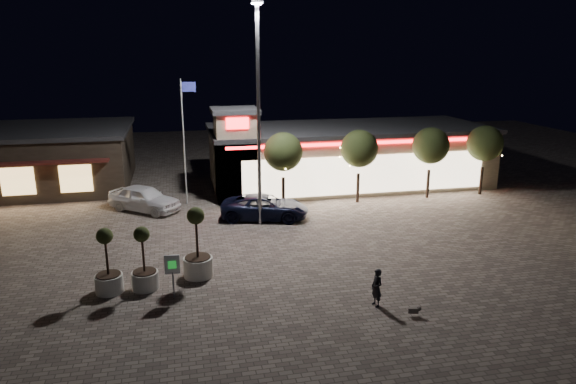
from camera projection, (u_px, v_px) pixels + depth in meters
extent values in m
plane|color=#73665D|center=(245.00, 287.00, 21.65)|extent=(90.00, 90.00, 0.00)
cube|color=tan|center=(348.00, 157.00, 38.25)|extent=(20.00, 8.00, 4.00)
cube|color=#262628|center=(349.00, 128.00, 37.68)|extent=(20.40, 8.40, 0.30)
cube|color=beige|center=(367.00, 174.00, 34.55)|extent=(17.00, 0.12, 2.60)
cube|color=#FF141A|center=(369.00, 143.00, 33.94)|extent=(19.00, 0.10, 0.18)
cube|color=tan|center=(236.00, 157.00, 33.67)|extent=(2.60, 2.60, 5.80)
cube|color=#262628|center=(235.00, 110.00, 32.85)|extent=(3.00, 3.00, 0.30)
cube|color=#FF141A|center=(237.00, 123.00, 31.76)|extent=(1.40, 0.10, 0.70)
cube|color=#382D23|center=(14.00, 160.00, 37.04)|extent=(16.00, 10.00, 4.00)
cube|color=#262628|center=(10.00, 131.00, 36.47)|extent=(16.40, 10.40, 0.30)
cube|color=#FFC972|center=(18.00, 181.00, 32.70)|extent=(2.00, 0.12, 1.80)
cube|color=#FFC972|center=(76.00, 179.00, 33.43)|extent=(2.00, 0.12, 1.80)
cylinder|color=gray|center=(259.00, 120.00, 28.00)|extent=(0.20, 0.20, 12.00)
cube|color=white|center=(257.00, 3.00, 26.40)|extent=(0.45, 0.30, 0.08)
cylinder|color=white|center=(184.00, 143.00, 32.41)|extent=(0.10, 0.10, 8.00)
cube|color=navy|center=(188.00, 87.00, 31.57)|extent=(0.90, 0.04, 0.60)
cylinder|color=#332319|center=(283.00, 192.00, 32.58)|extent=(0.20, 0.20, 1.92)
sphere|color=#2D3819|center=(283.00, 152.00, 31.88)|extent=(2.42, 2.42, 2.42)
cylinder|color=#332319|center=(358.00, 188.00, 33.61)|extent=(0.20, 0.20, 1.92)
sphere|color=#2D3819|center=(359.00, 149.00, 32.92)|extent=(2.42, 2.42, 2.42)
cylinder|color=#332319|center=(428.00, 184.00, 34.65)|extent=(0.20, 0.20, 1.92)
sphere|color=#2D3819|center=(431.00, 146.00, 33.95)|extent=(2.42, 2.42, 2.42)
cylinder|color=#332319|center=(481.00, 181.00, 35.48)|extent=(0.20, 0.20, 1.92)
sphere|color=#2D3819|center=(485.00, 143.00, 34.78)|extent=(2.42, 2.42, 2.42)
imported|color=black|center=(265.00, 207.00, 30.37)|extent=(5.57, 3.59, 1.43)
imported|color=white|center=(144.00, 198.00, 31.83)|extent=(4.87, 4.42, 1.61)
imported|color=black|center=(377.00, 288.00, 19.92)|extent=(0.49, 0.63, 1.53)
cube|color=#59514C|center=(413.00, 310.00, 19.26)|extent=(0.40, 0.24, 0.20)
sphere|color=#59514C|center=(419.00, 309.00, 19.23)|extent=(0.18, 0.18, 0.18)
cylinder|color=silver|center=(109.00, 284.00, 21.16)|extent=(1.14, 1.14, 0.76)
cylinder|color=black|center=(108.00, 275.00, 21.05)|extent=(0.99, 0.99, 0.06)
cylinder|color=#332319|center=(106.00, 255.00, 20.81)|extent=(0.09, 0.09, 1.71)
sphere|color=#2D3819|center=(105.00, 236.00, 20.60)|extent=(0.66, 0.66, 0.66)
cylinder|color=silver|center=(145.00, 280.00, 21.47)|extent=(1.12, 1.12, 0.74)
cylinder|color=black|center=(145.00, 272.00, 21.37)|extent=(0.97, 0.97, 0.06)
cylinder|color=#332319|center=(143.00, 252.00, 21.14)|extent=(0.09, 0.09, 1.68)
sphere|color=#2D3819|center=(142.00, 234.00, 20.93)|extent=(0.65, 0.65, 0.65)
cylinder|color=silver|center=(198.00, 267.00, 22.65)|extent=(1.30, 1.30, 0.86)
cylinder|color=black|center=(198.00, 257.00, 22.53)|extent=(1.12, 1.12, 0.06)
cylinder|color=#332319|center=(197.00, 236.00, 22.27)|extent=(0.11, 0.11, 1.95)
sphere|color=#2D3819|center=(196.00, 216.00, 22.02)|extent=(0.76, 0.76, 0.76)
cylinder|color=gray|center=(173.00, 285.00, 20.63)|extent=(0.07, 0.07, 1.12)
cube|color=white|center=(172.00, 264.00, 20.40)|extent=(0.61, 0.09, 0.79)
cube|color=green|center=(172.00, 265.00, 20.36)|extent=(0.33, 0.04, 0.33)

